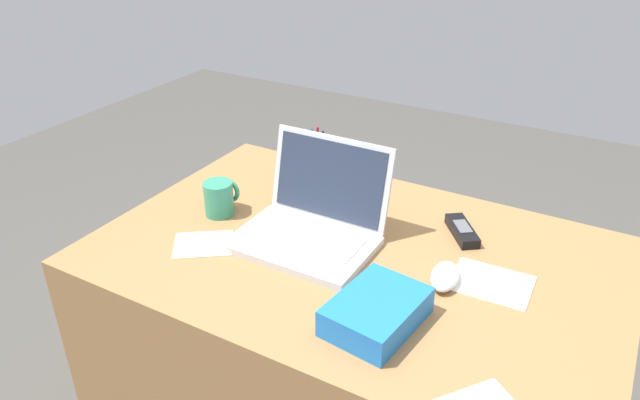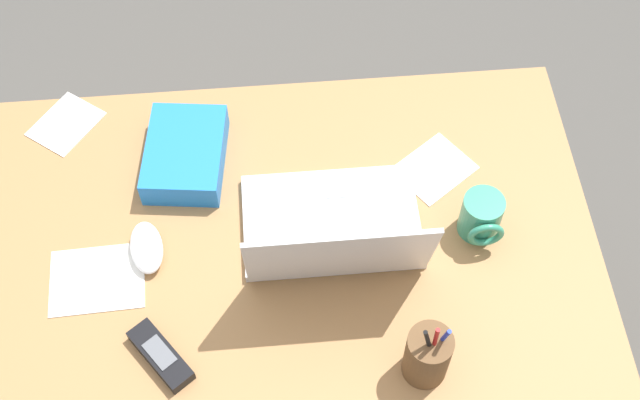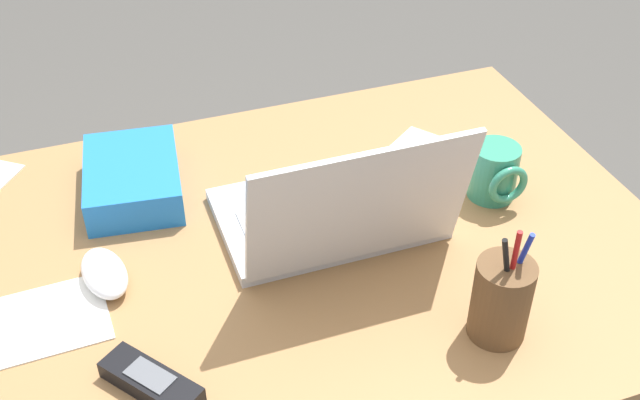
{
  "view_description": "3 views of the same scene",
  "coord_description": "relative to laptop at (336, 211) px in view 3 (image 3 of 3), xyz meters",
  "views": [
    {
      "loc": [
        0.5,
        -1.05,
        1.51
      ],
      "look_at": [
        -0.11,
        0.02,
        0.84
      ],
      "focal_mm": 33.48,
      "sensor_mm": 36.0,
      "label": 1
    },
    {
      "loc": [
        -0.03,
        0.75,
        2.08
      ],
      "look_at": [
        -0.1,
        -0.07,
        0.8
      ],
      "focal_mm": 47.46,
      "sensor_mm": 36.0,
      "label": 2
    },
    {
      "loc": [
        0.21,
        0.83,
        1.5
      ],
      "look_at": [
        -0.1,
        -0.02,
        0.81
      ],
      "focal_mm": 44.31,
      "sensor_mm": 36.0,
      "label": 3
    }
  ],
  "objects": [
    {
      "name": "paper_note_right",
      "position": [
        -0.21,
        -0.15,
        -0.04
      ],
      "size": [
        0.17,
        0.17,
        0.0
      ],
      "primitive_type": "cube",
      "rotation": [
        0.0,
        0.0,
        0.63
      ],
      "color": "white",
      "rests_on": "desk"
    },
    {
      "name": "computer_mouse",
      "position": [
        0.33,
        -0.01,
        -0.03
      ],
      "size": [
        0.07,
        0.12,
        0.03
      ],
      "primitive_type": "ellipsoid",
      "rotation": [
        0.0,
        0.0,
        0.16
      ],
      "color": "white",
      "rests_on": "desk"
    },
    {
      "name": "pen_holder",
      "position": [
        -0.13,
        0.25,
        0.01
      ],
      "size": [
        0.07,
        0.07,
        0.17
      ],
      "color": "brown",
      "rests_on": "desk"
    },
    {
      "name": "snack_bag",
      "position": [
        0.26,
        -0.2,
        -0.02
      ],
      "size": [
        0.17,
        0.21,
        0.06
      ],
      "primitive_type": "cube",
      "rotation": [
        0.0,
        0.0,
        -0.12
      ],
      "color": "blue",
      "rests_on": "desk"
    },
    {
      "name": "laptop",
      "position": [
        0.0,
        0.0,
        0.0
      ],
      "size": [
        0.32,
        0.27,
        0.22
      ],
      "color": "silver",
      "rests_on": "desk"
    },
    {
      "name": "cordless_phone",
      "position": [
        0.31,
        0.19,
        -0.03
      ],
      "size": [
        0.11,
        0.13,
        0.03
      ],
      "color": "black",
      "rests_on": "desk"
    },
    {
      "name": "coffee_mug_white",
      "position": [
        -0.27,
        -0.01,
        -0.0
      ],
      "size": [
        0.07,
        0.09,
        0.09
      ],
      "color": "#338C6B",
      "rests_on": "desk"
    },
    {
      "name": "paper_note_near_laptop",
      "position": [
        0.42,
        0.03,
        -0.04
      ],
      "size": [
        0.17,
        0.14,
        0.0
      ],
      "primitive_type": "cube",
      "rotation": [
        0.0,
        0.0,
        0.04
      ],
      "color": "white",
      "rests_on": "desk"
    }
  ]
}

